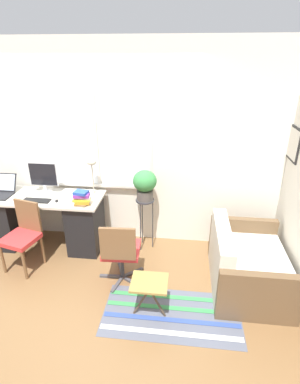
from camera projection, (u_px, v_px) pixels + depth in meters
The scene contains 16 objects.
ground_plane at pixel (97, 261), 3.95m from camera, with size 14.00×14.00×0.00m, color brown.
wall_back_with_window at pixel (103, 148), 4.00m from camera, with size 9.00×0.12×2.70m.
desk at pixel (45, 220), 4.13m from camera, with size 1.63×0.60×0.77m.
laptop at pixel (0, 191), 4.02m from camera, with size 0.35×0.37×0.24m.
monitor at pixel (44, 177), 4.00m from camera, with size 0.39×0.17×0.43m.
keyboard at pixel (37, 200), 3.85m from camera, with size 0.35×0.12×0.02m.
mouse at pixel (57, 201), 3.83m from camera, with size 0.04×0.06×0.03m.
desk_lamp at pixel (92, 168), 3.89m from camera, with size 0.13×0.13×0.50m.
book_stack at pixel (82, 198), 3.72m from camera, with size 0.23×0.17×0.19m.
desk_chair_wooden at pixel (23, 234), 3.70m from camera, with size 0.47×0.48×0.86m.
office_chair_swivel at pixel (121, 251), 3.42m from camera, with size 0.53×0.55×0.84m.
couch_loveseat at pixel (246, 266), 3.46m from camera, with size 0.83×1.16×0.74m.
plant_stand at pixel (145, 207), 3.99m from camera, with size 0.25×0.25×0.74m.
potted_plant at pixel (145, 184), 3.86m from camera, with size 0.31×0.31×0.40m.
floor_rug_striped at pixel (172, 314), 3.14m from camera, with size 1.43×0.72×0.01m.
folding_stool at pixel (149, 285), 2.98m from camera, with size 0.37×0.31×0.44m.
Camera 1 is at (1.07, -3.10, 2.48)m, focal length 28.00 mm.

